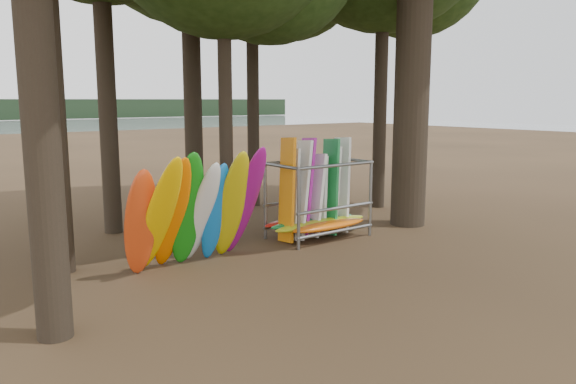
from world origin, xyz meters
TOP-DOWN VIEW (x-y plane):
  - ground at (0.00, 0.00)m, footprint 120.00×120.00m
  - kayak_row at (-3.15, 1.00)m, footprint 3.51×1.97m
  - storage_rack at (0.97, 1.49)m, footprint 3.24×1.54m

SIDE VIEW (x-z plane):
  - ground at x=0.00m, z-range 0.00..0.00m
  - storage_rack at x=0.97m, z-range -0.42..2.46m
  - kayak_row at x=-3.15m, z-range -0.15..2.78m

